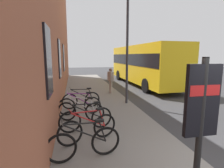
% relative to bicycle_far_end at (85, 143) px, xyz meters
% --- Properties ---
extents(ground, '(60.00, 60.00, 0.00)m').
position_rel_bicycle_far_end_xyz_m(ground, '(4.42, -3.72, -0.51)').
color(ground, '#38383A').
extents(sidewalk_pavement, '(24.00, 3.50, 0.12)m').
position_rel_bicycle_far_end_xyz_m(sidewalk_pavement, '(6.42, -0.97, -0.45)').
color(sidewalk_pavement, gray).
rests_on(sidewalk_pavement, ground).
extents(station_facade, '(22.00, 0.65, 9.20)m').
position_rel_bicycle_far_end_xyz_m(station_facade, '(7.41, 1.08, 4.09)').
color(station_facade, '#9E563D').
rests_on(station_facade, ground).
extents(bicycle_far_end, '(0.48, 1.76, 0.97)m').
position_rel_bicycle_far_end_xyz_m(bicycle_far_end, '(0.00, 0.00, 0.00)').
color(bicycle_far_end, black).
rests_on(bicycle_far_end, sidewalk_pavement).
extents(bicycle_nearest_sign, '(0.68, 1.70, 0.97)m').
position_rel_bicycle_far_end_xyz_m(bicycle_nearest_sign, '(0.84, -0.16, -0.00)').
color(bicycle_nearest_sign, black).
rests_on(bicycle_nearest_sign, sidewalk_pavement).
extents(bicycle_end_of_row, '(0.51, 1.75, 0.97)m').
position_rel_bicycle_far_end_xyz_m(bicycle_end_of_row, '(1.62, -0.16, -0.00)').
color(bicycle_end_of_row, black).
rests_on(bicycle_end_of_row, sidewalk_pavement).
extents(bicycle_under_window, '(0.66, 1.71, 0.97)m').
position_rel_bicycle_far_end_xyz_m(bicycle_under_window, '(2.47, -0.02, -0.00)').
color(bicycle_under_window, black).
rests_on(bicycle_under_window, sidewalk_pavement).
extents(bicycle_mid_rack, '(0.48, 1.77, 0.97)m').
position_rel_bicycle_far_end_xyz_m(bicycle_mid_rack, '(3.26, -0.02, -0.00)').
color(bicycle_mid_rack, black).
rests_on(bicycle_mid_rack, sidewalk_pavement).
extents(bicycle_beside_lamp, '(0.48, 1.76, 0.97)m').
position_rel_bicycle_far_end_xyz_m(bicycle_beside_lamp, '(4.17, -0.12, 0.00)').
color(bicycle_beside_lamp, black).
rests_on(bicycle_beside_lamp, sidewalk_pavement).
extents(transit_info_sign, '(0.10, 0.55, 2.40)m').
position_rel_bicycle_far_end_xyz_m(transit_info_sign, '(-1.68, -1.67, 1.21)').
color(transit_info_sign, black).
rests_on(transit_info_sign, sidewalk_pavement).
extents(city_bus, '(10.57, 2.86, 3.35)m').
position_rel_bicycle_far_end_xyz_m(city_bus, '(10.55, -5.72, 1.41)').
color(city_bus, yellow).
rests_on(city_bus, ground).
extents(pedestrian_crossing_street, '(0.59, 0.36, 1.61)m').
position_rel_bicycle_far_end_xyz_m(pedestrian_crossing_street, '(7.17, -2.15, 0.59)').
color(pedestrian_crossing_street, '#B2A599').
rests_on(pedestrian_crossing_street, sidewalk_pavement).
extents(street_lamp, '(0.28, 0.28, 5.29)m').
position_rel_bicycle_far_end_xyz_m(street_lamp, '(4.54, -2.42, 2.74)').
color(street_lamp, '#333338').
rests_on(street_lamp, sidewalk_pavement).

